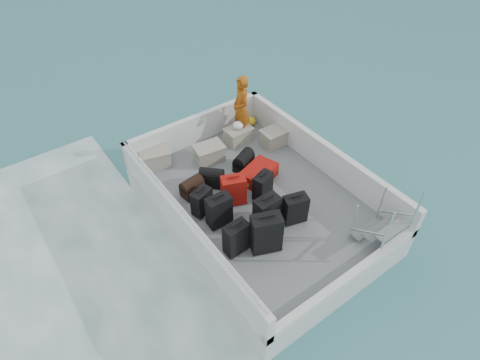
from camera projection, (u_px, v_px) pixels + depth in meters
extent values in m
plane|color=#1C5A65|center=(258.00, 219.00, 8.65)|extent=(160.00, 160.00, 0.00)
plane|color=white|center=(27.00, 348.00, 6.58)|extent=(10.00, 10.00, 0.00)
cube|color=silver|center=(258.00, 210.00, 8.44)|extent=(3.60, 5.00, 0.60)
cube|color=slate|center=(259.00, 199.00, 8.23)|extent=(3.30, 4.70, 0.02)
cube|color=white|center=(184.00, 226.00, 7.24)|extent=(0.14, 5.00, 0.70)
cube|color=white|center=(322.00, 154.00, 8.73)|extent=(0.14, 5.00, 0.70)
cube|color=white|center=(196.00, 129.00, 9.43)|extent=(3.60, 0.14, 0.70)
cube|color=white|center=(348.00, 279.00, 6.72)|extent=(3.60, 0.14, 0.20)
cylinder|color=silver|center=(182.00, 211.00, 6.97)|extent=(0.04, 4.80, 0.04)
cube|color=black|center=(236.00, 239.00, 7.04)|extent=(0.45, 0.27, 0.68)
cube|color=black|center=(219.00, 211.00, 7.51)|extent=(0.48, 0.29, 0.69)
cube|color=black|center=(202.00, 202.00, 7.76)|extent=(0.46, 0.35, 0.58)
cube|color=black|center=(266.00, 234.00, 7.04)|extent=(0.61, 0.49, 0.81)
cube|color=black|center=(267.00, 213.00, 7.48)|extent=(0.48, 0.29, 0.70)
cube|color=#97130B|center=(234.00, 191.00, 7.94)|extent=(0.55, 0.44, 0.66)
cube|color=black|center=(295.00, 209.00, 7.59)|extent=(0.51, 0.38, 0.63)
cube|color=black|center=(263.00, 186.00, 8.08)|extent=(0.47, 0.35, 0.59)
cube|color=#97130B|center=(259.00, 174.00, 8.56)|extent=(0.91, 0.73, 0.31)
cube|color=gray|center=(155.00, 158.00, 8.89)|extent=(0.71, 0.58, 0.37)
cube|color=gray|center=(209.00, 154.00, 9.01)|extent=(0.67, 0.50, 0.37)
cube|color=gray|center=(238.00, 135.00, 9.53)|extent=(0.59, 0.41, 0.35)
cube|color=gray|center=(275.00, 137.00, 9.45)|extent=(0.62, 0.44, 0.37)
ellipsoid|color=gold|center=(250.00, 121.00, 10.08)|extent=(0.28, 0.26, 0.22)
ellipsoid|color=white|center=(238.00, 126.00, 9.34)|extent=(0.24, 0.24, 0.18)
imported|color=orange|center=(241.00, 108.00, 9.26)|extent=(0.51, 0.66, 1.59)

